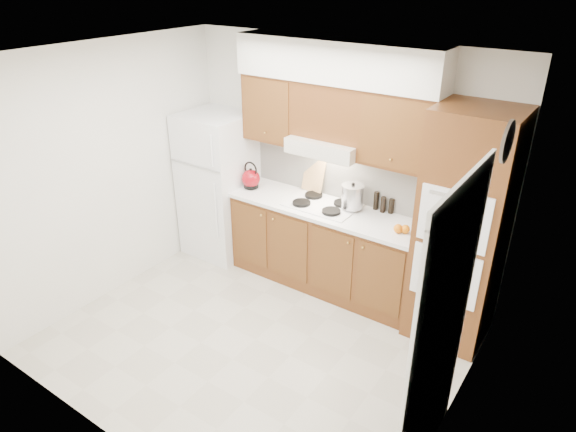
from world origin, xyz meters
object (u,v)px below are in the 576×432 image
Objects in this scene: oven_cabinet at (462,230)px; kettle at (251,179)px; fridge at (219,185)px; stock_pot at (352,197)px.

oven_cabinet is 2.36m from kettle.
fridge is 1.71m from stock_pot.
fridge is 7.41× the size of stock_pot.
stock_pot is at bearing 5.28° from fridge.
stock_pot is at bearing 15.06° from kettle.
oven_cabinet reaches higher than stock_pot.
stock_pot is (-1.16, 0.12, -0.01)m from oven_cabinet.
oven_cabinet is 1.17m from stock_pot.
kettle is at bearing 1.19° from fridge.
fridge is 8.31× the size of kettle.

